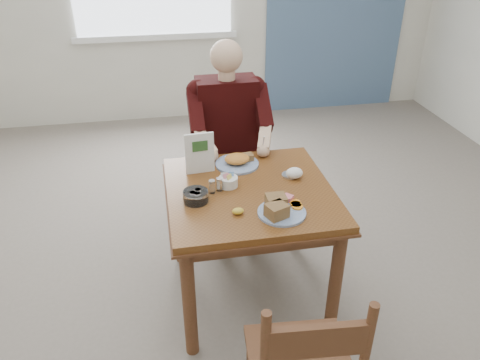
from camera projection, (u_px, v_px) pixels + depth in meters
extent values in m
plane|color=#6C6358|center=(249.00, 291.00, 2.94)|extent=(6.00, 6.00, 0.00)
ellipsoid|color=gold|center=(238.00, 211.00, 2.34)|extent=(0.06, 0.04, 0.03)
ellipsoid|color=white|center=(294.00, 173.00, 2.66)|extent=(0.12, 0.11, 0.06)
cylinder|color=silver|center=(289.00, 175.00, 2.69)|extent=(0.12, 0.12, 0.01)
cube|color=white|center=(156.00, 37.00, 4.94)|extent=(1.72, 0.04, 0.06)
cube|color=brown|center=(250.00, 192.00, 2.57)|extent=(0.90, 0.90, 0.04)
cube|color=brown|center=(250.00, 196.00, 2.59)|extent=(0.92, 0.92, 0.01)
cylinder|color=brown|center=(189.00, 302.00, 2.37)|extent=(0.07, 0.07, 0.71)
cylinder|color=brown|center=(335.00, 283.00, 2.49)|extent=(0.07, 0.07, 0.71)
cylinder|color=brown|center=(178.00, 217.00, 3.03)|extent=(0.07, 0.07, 0.71)
cylinder|color=brown|center=(294.00, 204.00, 3.15)|extent=(0.07, 0.07, 0.71)
cube|color=brown|center=(266.00, 245.00, 2.28)|extent=(0.80, 0.03, 0.08)
cube|color=brown|center=(237.00, 170.00, 2.94)|extent=(0.80, 0.03, 0.08)
cube|color=brown|center=(180.00, 210.00, 2.55)|extent=(0.03, 0.80, 0.08)
cube|color=brown|center=(316.00, 196.00, 2.67)|extent=(0.03, 0.80, 0.08)
cylinder|color=brown|center=(208.00, 214.00, 3.28)|extent=(0.04, 0.04, 0.45)
cylinder|color=brown|center=(258.00, 209.00, 3.34)|extent=(0.04, 0.04, 0.45)
cylinder|color=brown|center=(202.00, 189.00, 3.59)|extent=(0.04, 0.04, 0.45)
cylinder|color=brown|center=(248.00, 184.00, 3.65)|extent=(0.04, 0.04, 0.45)
cube|color=brown|center=(228.00, 170.00, 3.34)|extent=(0.42, 0.42, 0.03)
cylinder|color=brown|center=(199.00, 132.00, 3.35)|extent=(0.04, 0.04, 0.50)
cylinder|color=brown|center=(248.00, 128.00, 3.41)|extent=(0.04, 0.04, 0.50)
cube|color=brown|center=(223.00, 117.00, 3.33)|extent=(0.38, 0.03, 0.14)
cylinder|color=brown|center=(365.00, 356.00, 1.66)|extent=(0.04, 0.04, 0.50)
cube|color=brown|center=(318.00, 341.00, 1.59)|extent=(0.38, 0.06, 0.14)
cube|color=gray|center=(216.00, 170.00, 3.19)|extent=(0.13, 0.38, 0.12)
cube|color=gray|center=(245.00, 168.00, 3.22)|extent=(0.13, 0.38, 0.12)
cube|color=gray|center=(221.00, 221.00, 3.18)|extent=(0.10, 0.10, 0.48)
cube|color=gray|center=(250.00, 218.00, 3.22)|extent=(0.10, 0.10, 0.48)
cube|color=black|center=(227.00, 120.00, 3.18)|extent=(0.40, 0.22, 0.58)
sphere|color=black|center=(198.00, 91.00, 3.04)|extent=(0.15, 0.15, 0.15)
sphere|color=black|center=(255.00, 87.00, 3.10)|extent=(0.15, 0.15, 0.15)
cylinder|color=#D5A987|center=(227.00, 76.00, 3.01)|extent=(0.11, 0.11, 0.08)
sphere|color=#D5A987|center=(226.00, 56.00, 2.95)|extent=(0.21, 0.21, 0.21)
cube|color=black|center=(195.00, 112.00, 2.99)|extent=(0.09, 0.29, 0.27)
cube|color=black|center=(262.00, 107.00, 3.06)|extent=(0.09, 0.29, 0.27)
sphere|color=black|center=(198.00, 133.00, 2.94)|extent=(0.09, 0.09, 0.09)
sphere|color=black|center=(266.00, 128.00, 3.01)|extent=(0.09, 0.09, 0.09)
cube|color=#D5A987|center=(205.00, 144.00, 2.89)|extent=(0.14, 0.23, 0.14)
cube|color=#D5A987|center=(265.00, 139.00, 2.95)|extent=(0.14, 0.23, 0.14)
sphere|color=#D5A987|center=(212.00, 155.00, 2.83)|extent=(0.08, 0.08, 0.08)
sphere|color=#D5A987|center=(263.00, 151.00, 2.88)|extent=(0.08, 0.08, 0.08)
cylinder|color=silver|center=(263.00, 143.00, 2.86)|extent=(0.01, 0.05, 0.12)
cylinder|color=white|center=(282.00, 213.00, 2.35)|extent=(0.30, 0.30, 0.01)
cube|color=#A57C49|center=(277.00, 211.00, 2.29)|extent=(0.13, 0.12, 0.07)
cube|color=#A57C49|center=(276.00, 202.00, 2.36)|extent=(0.10, 0.09, 0.07)
cylinder|color=orange|center=(297.00, 207.00, 2.38)|extent=(0.06, 0.06, 0.01)
cylinder|color=orange|center=(296.00, 204.00, 2.40)|extent=(0.07, 0.07, 0.01)
cylinder|color=orange|center=(295.00, 202.00, 2.41)|extent=(0.08, 0.08, 0.01)
cube|color=#E76D7B|center=(288.00, 198.00, 2.44)|extent=(0.07, 0.07, 0.03)
cylinder|color=white|center=(237.00, 164.00, 2.80)|extent=(0.29, 0.29, 0.01)
ellipsoid|color=gold|center=(237.00, 159.00, 2.78)|extent=(0.17, 0.14, 0.06)
cube|color=#A57C49|center=(245.00, 157.00, 2.82)|extent=(0.10, 0.07, 0.04)
cylinder|color=white|center=(228.00, 182.00, 2.58)|extent=(0.12, 0.12, 0.05)
cube|color=pink|center=(226.00, 176.00, 2.56)|extent=(0.04, 0.03, 0.03)
cube|color=#6699D8|center=(230.00, 174.00, 2.57)|extent=(0.04, 0.02, 0.03)
cube|color=#EAD159|center=(229.00, 177.00, 2.55)|extent=(0.04, 0.04, 0.03)
cube|color=white|center=(224.00, 175.00, 2.57)|extent=(0.04, 0.02, 0.03)
cylinder|color=white|center=(212.00, 188.00, 2.51)|extent=(0.04, 0.04, 0.06)
cylinder|color=silver|center=(212.00, 182.00, 2.49)|extent=(0.04, 0.04, 0.01)
cylinder|color=white|center=(219.00, 186.00, 2.53)|extent=(0.04, 0.04, 0.06)
cylinder|color=silver|center=(219.00, 179.00, 2.52)|extent=(0.04, 0.04, 0.01)
cylinder|color=white|center=(196.00, 196.00, 2.44)|extent=(0.17, 0.17, 0.06)
cylinder|color=white|center=(193.00, 194.00, 2.42)|extent=(0.04, 0.04, 0.02)
cylinder|color=white|center=(198.00, 191.00, 2.45)|extent=(0.04, 0.04, 0.02)
cylinder|color=white|center=(197.00, 195.00, 2.42)|extent=(0.04, 0.04, 0.02)
cube|color=white|center=(200.00, 153.00, 2.67)|extent=(0.17, 0.03, 0.25)
cube|color=#2D5926|center=(200.00, 146.00, 2.64)|extent=(0.09, 0.01, 0.06)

